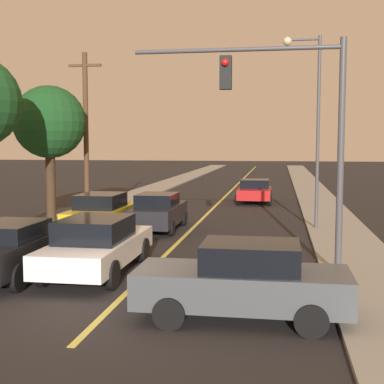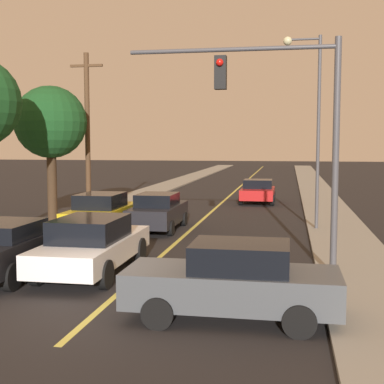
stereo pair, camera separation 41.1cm
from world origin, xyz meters
name	(u,v)px [view 1 (the left image)]	position (x,y,z in m)	size (l,w,h in m)	color
ground_plane	(106,314)	(0.00, 0.00, 0.00)	(200.00, 200.00, 0.00)	black
road_surface	(237,185)	(0.00, 36.00, 0.01)	(9.75, 80.00, 0.01)	black
sidewalk_left	(169,184)	(-6.12, 36.00, 0.06)	(2.50, 80.00, 0.12)	gray
sidewalk_right	(308,185)	(6.12, 36.00, 0.06)	(2.50, 80.00, 0.12)	gray
car_near_lane_front	(97,245)	(-1.36, 3.36, 0.84)	(2.06, 5.09, 1.62)	white
car_near_lane_second	(158,212)	(-1.36, 11.03, 0.80)	(1.88, 4.34, 1.57)	black
car_outer_lane_front	(13,248)	(-3.51, 2.63, 0.81)	(1.86, 4.60, 1.54)	black
car_outer_lane_second	(102,212)	(-3.51, 10.06, 0.84)	(2.00, 4.67, 1.63)	gold
car_far_oncoming	(255,191)	(2.19, 22.01, 0.74)	(2.07, 3.81, 1.45)	red
car_crossing_right	(244,281)	(2.97, 0.07, 0.83)	(4.43, 1.88, 1.64)	#474C51
traffic_signal_mast	(290,114)	(3.94, 3.90, 4.46)	(5.71, 0.42, 6.33)	#47474C
streetlamp_right	(311,108)	(4.90, 12.00, 5.11)	(1.56, 0.36, 7.94)	#47474C
utility_pole_left	(86,132)	(-5.47, 13.65, 4.19)	(1.60, 0.24, 7.81)	#513823
tree_left_far	(49,123)	(-6.49, 11.80, 4.57)	(3.23, 3.23, 6.11)	#3D2B1C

